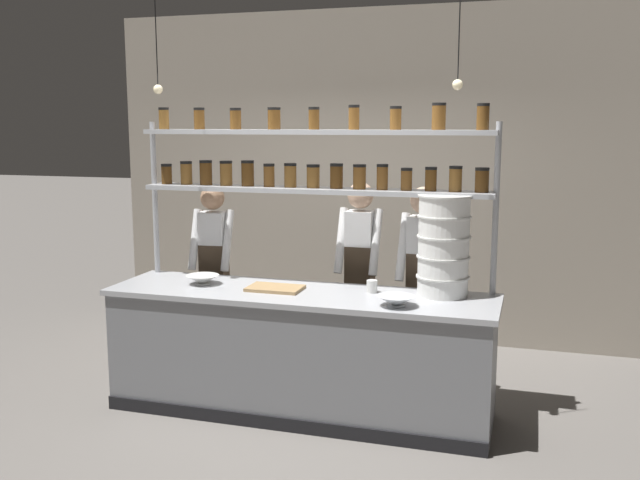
{
  "coord_description": "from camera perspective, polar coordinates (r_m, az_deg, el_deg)",
  "views": [
    {
      "loc": [
        1.61,
        -4.81,
        2.14
      ],
      "look_at": [
        0.09,
        0.2,
        1.28
      ],
      "focal_mm": 40.0,
      "sensor_mm": 36.0,
      "label": 1
    }
  ],
  "objects": [
    {
      "name": "ground_plane",
      "position": [
        5.51,
        -1.58,
        -13.53
      ],
      "size": [
        40.0,
        40.0,
        0.0
      ],
      "primitive_type": "plane",
      "color": "slate"
    },
    {
      "name": "back_wall",
      "position": [
        7.13,
        3.75,
        5.11
      ],
      "size": [
        5.27,
        0.12,
        3.23
      ],
      "primitive_type": "cube",
      "color": "#9E9384",
      "rests_on": "ground_plane"
    },
    {
      "name": "prep_counter",
      "position": [
        5.34,
        -1.61,
        -8.98
      ],
      "size": [
        2.87,
        0.76,
        0.92
      ],
      "color": "gray",
      "rests_on": "ground_plane"
    },
    {
      "name": "spice_shelf_unit",
      "position": [
        5.4,
        -0.52,
        5.75
      ],
      "size": [
        2.75,
        0.28,
        2.28
      ],
      "color": "#ADAFB5",
      "rests_on": "ground_plane"
    },
    {
      "name": "chef_left",
      "position": [
        6.19,
        -8.48,
        -2.07
      ],
      "size": [
        0.38,
        0.3,
        1.62
      ],
      "rotation": [
        0.0,
        0.0,
        0.09
      ],
      "color": "black",
      "rests_on": "ground_plane"
    },
    {
      "name": "chef_center",
      "position": [
        5.84,
        3.19,
        -2.3
      ],
      "size": [
        0.36,
        0.29,
        1.67
      ],
      "rotation": [
        0.0,
        0.0,
        -0.02
      ],
      "color": "black",
      "rests_on": "ground_plane"
    },
    {
      "name": "chef_right",
      "position": [
        5.62,
        8.16,
        -2.92
      ],
      "size": [
        0.38,
        0.3,
        1.66
      ],
      "rotation": [
        0.0,
        0.0,
        -0.08
      ],
      "color": "black",
      "rests_on": "ground_plane"
    },
    {
      "name": "container_stack",
      "position": [
        5.12,
        9.86,
        -0.44
      ],
      "size": [
        0.38,
        0.38,
        0.72
      ],
      "color": "white",
      "rests_on": "prep_counter"
    },
    {
      "name": "cutting_board",
      "position": [
        5.29,
        -3.61,
        -3.87
      ],
      "size": [
        0.4,
        0.26,
        0.02
      ],
      "color": "#A88456",
      "rests_on": "prep_counter"
    },
    {
      "name": "prep_bowl_near_left",
      "position": [
        5.53,
        -9.38,
        -3.16
      ],
      "size": [
        0.26,
        0.26,
        0.07
      ],
      "color": "silver",
      "rests_on": "prep_counter"
    },
    {
      "name": "prep_bowl_center_front",
      "position": [
        4.83,
        6.11,
        -4.88
      ],
      "size": [
        0.27,
        0.27,
        0.07
      ],
      "color": "silver",
      "rests_on": "prep_counter"
    },
    {
      "name": "serving_cup_front",
      "position": [
        5.21,
        4.18,
        -3.72
      ],
      "size": [
        0.08,
        0.08,
        0.09
      ],
      "color": "silver",
      "rests_on": "prep_counter"
    },
    {
      "name": "pendant_light_row",
      "position": [
        5.08,
        -1.75,
        12.7
      ],
      "size": [
        2.27,
        0.07,
        0.83
      ],
      "color": "black"
    }
  ]
}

